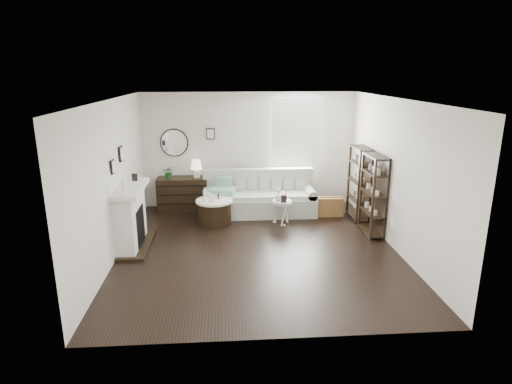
{
  "coord_description": "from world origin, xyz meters",
  "views": [
    {
      "loc": [
        -0.56,
        -7.26,
        3.16
      ],
      "look_at": [
        0.02,
        0.8,
        0.87
      ],
      "focal_mm": 30.0,
      "sensor_mm": 36.0,
      "label": 1
    }
  ],
  "objects": [
    {
      "name": "potted_plant",
      "position": [
        -1.87,
        2.42,
        0.92
      ],
      "size": [
        0.26,
        0.22,
        0.29
      ],
      "primitive_type": "imported",
      "rotation": [
        0.0,
        0.0,
        0.0
      ],
      "color": "#17531A",
      "rests_on": "dresser"
    },
    {
      "name": "quilt",
      "position": [
        -0.65,
        1.95,
        0.58
      ],
      "size": [
        0.63,
        0.55,
        0.14
      ],
      "primitive_type": "cube",
      "rotation": [
        0.0,
        0.0,
        -0.2
      ],
      "color": "#28956E",
      "rests_on": "sofa"
    },
    {
      "name": "pedestal_table",
      "position": [
        0.61,
        1.3,
        0.47
      ],
      "size": [
        0.43,
        0.43,
        0.52
      ],
      "rotation": [
        0.0,
        0.0,
        0.17
      ],
      "color": "silver",
      "rests_on": "ground"
    },
    {
      "name": "shelf_unit_near",
      "position": [
        2.33,
        0.65,
        0.8
      ],
      "size": [
        0.3,
        0.8,
        1.6
      ],
      "color": "black",
      "rests_on": "ground"
    },
    {
      "name": "fireplace",
      "position": [
        -2.32,
        0.3,
        0.54
      ],
      "size": [
        0.5,
        1.4,
        1.84
      ],
      "color": "white",
      "rests_on": "ground"
    },
    {
      "name": "room",
      "position": [
        0.73,
        2.7,
        1.6
      ],
      "size": [
        5.5,
        5.5,
        5.5
      ],
      "color": "black",
      "rests_on": "ground"
    },
    {
      "name": "suitcase",
      "position": [
        1.73,
        1.76,
        0.21
      ],
      "size": [
        0.64,
        0.22,
        0.43
      ],
      "primitive_type": "cube",
      "rotation": [
        0.0,
        0.0,
        -0.02
      ],
      "color": "brown",
      "rests_on": "ground"
    },
    {
      "name": "dresser",
      "position": [
        -1.58,
        2.47,
        0.39
      ],
      "size": [
        1.16,
        0.5,
        0.77
      ],
      "color": "black",
      "rests_on": "ground"
    },
    {
      "name": "table_lamp",
      "position": [
        -1.24,
        2.47,
        0.98
      ],
      "size": [
        0.27,
        0.27,
        0.41
      ],
      "primitive_type": null,
      "rotation": [
        0.0,
        0.0,
        -0.03
      ],
      "color": "white",
      "rests_on": "dresser"
    },
    {
      "name": "flask_ped",
      "position": [
        0.53,
        1.32,
        0.65
      ],
      "size": [
        0.14,
        0.14,
        0.26
      ],
      "primitive_type": null,
      "color": "silver",
      "rests_on": "pedestal_table"
    },
    {
      "name": "card_frame_ped",
      "position": [
        0.63,
        1.19,
        0.59
      ],
      "size": [
        0.12,
        0.06,
        0.15
      ],
      "primitive_type": "cube",
      "rotation": [
        -0.21,
        0.0,
        -0.1
      ],
      "color": "black",
      "rests_on": "pedestal_table"
    },
    {
      "name": "eiffel_ped",
      "position": [
        0.69,
        1.33,
        0.62
      ],
      "size": [
        0.12,
        0.12,
        0.2
      ],
      "primitive_type": null,
      "rotation": [
        0.0,
        0.0,
        0.0
      ],
      "color": "black",
      "rests_on": "pedestal_table"
    },
    {
      "name": "card_frame_drum",
      "position": [
        -0.87,
        1.21,
        0.63
      ],
      "size": [
        0.14,
        0.05,
        0.19
      ],
      "primitive_type": "cube",
      "rotation": [
        -0.21,
        0.0,
        0.0
      ],
      "color": "white",
      "rests_on": "drum_table"
    },
    {
      "name": "eiffel_drum",
      "position": [
        -0.73,
        1.45,
        0.63
      ],
      "size": [
        0.12,
        0.12,
        0.17
      ],
      "primitive_type": null,
      "rotation": [
        0.0,
        0.0,
        -0.27
      ],
      "color": "black",
      "rests_on": "drum_table"
    },
    {
      "name": "shelf_unit_far",
      "position": [
        2.33,
        1.55,
        0.8
      ],
      "size": [
        0.3,
        0.8,
        1.6
      ],
      "color": "black",
      "rests_on": "ground"
    },
    {
      "name": "drum_table",
      "position": [
        -0.82,
        1.4,
        0.27
      ],
      "size": [
        0.78,
        0.78,
        0.54
      ],
      "rotation": [
        0.0,
        0.0,
        0.15
      ],
      "color": "black",
      "rests_on": "ground"
    },
    {
      "name": "bottle_drum",
      "position": [
        -1.01,
        1.31,
        0.68
      ],
      "size": [
        0.07,
        0.07,
        0.29
      ],
      "primitive_type": "cylinder",
      "color": "silver",
      "rests_on": "drum_table"
    },
    {
      "name": "sofa",
      "position": [
        0.18,
        2.08,
        0.33
      ],
      "size": [
        2.54,
        0.88,
        0.99
      ],
      "color": "#B6C1AC",
      "rests_on": "ground"
    }
  ]
}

